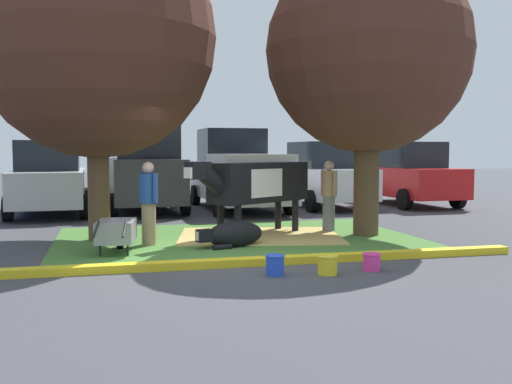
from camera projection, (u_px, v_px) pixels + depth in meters
name	position (u px, v px, depth m)	size (l,w,h in m)	color
ground_plane	(233.00, 262.00, 9.20)	(80.00, 80.00, 0.00)	#424247
grass_island	(238.00, 239.00, 11.49)	(7.01, 4.90, 0.02)	#477A33
curb_yellow	(275.00, 261.00, 8.97)	(8.21, 0.24, 0.12)	yellow
hay_bedding	(260.00, 236.00, 11.78)	(3.20, 2.40, 0.04)	tan
shade_tree_left	(96.00, 38.00, 11.03)	(4.58, 4.58, 6.19)	brown
shade_tree_right	(368.00, 52.00, 11.72)	(4.13, 4.13, 5.84)	#4C3823
cow_holstein	(256.00, 183.00, 11.82)	(2.83, 2.02, 1.55)	black
calf_lying	(233.00, 235.00, 10.51)	(1.33, 0.76, 0.48)	black
person_handler	(329.00, 194.00, 12.37)	(0.34, 0.52, 1.54)	slate
person_visitor_near	(149.00, 201.00, 10.67)	(0.34, 0.47, 1.55)	#9E7F5B
wheelbarrow	(116.00, 232.00, 9.84)	(0.73, 1.62, 0.63)	gray
bucket_blue	(275.00, 265.00, 8.19)	(0.28, 0.28, 0.29)	blue
bucket_yellow	(327.00, 264.00, 8.23)	(0.30, 0.30, 0.27)	yellow
bucket_pink	(372.00, 261.00, 8.51)	(0.28, 0.28, 0.26)	#EA3893
sedan_silver	(50.00, 179.00, 15.88)	(2.12, 4.45, 2.02)	silver
suv_dark_grey	(144.00, 167.00, 16.84)	(2.22, 4.65, 2.52)	#3D3D42
pickup_truck_maroon	(238.00, 172.00, 17.35)	(2.34, 5.45, 2.42)	#B7B7BC
hatchback_white	(322.00, 175.00, 18.05)	(2.12, 4.45, 2.02)	silver
sedan_red	(407.00, 174.00, 18.66)	(2.12, 4.45, 2.02)	red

